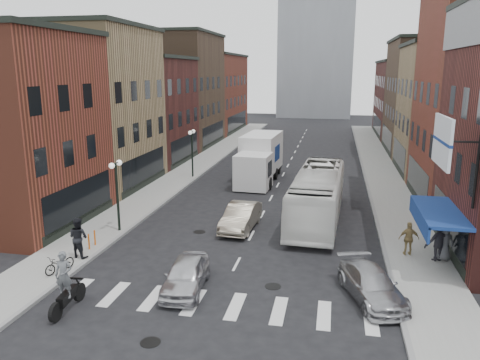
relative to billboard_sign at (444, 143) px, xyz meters
name	(u,v)px	position (x,y,z in m)	size (l,w,h in m)	color
ground	(232,273)	(-8.59, -0.50, -6.13)	(160.00, 160.00, 0.00)	black
sidewalk_left	(194,167)	(-17.09, 21.50, -6.06)	(3.00, 74.00, 0.15)	gray
sidewalk_right	(382,175)	(-0.09, 21.50, -6.06)	(3.00, 74.00, 0.15)	gray
curb_left	(210,169)	(-15.59, 21.50, -6.13)	(0.20, 74.00, 0.16)	gray
curb_right	(364,175)	(-1.59, 21.50, -6.13)	(0.20, 74.00, 0.16)	gray
crosswalk_stripes	(216,304)	(-8.59, -3.50, -6.13)	(12.00, 2.20, 0.01)	silver
bldg_left_mid_a	(81,108)	(-23.58, 13.50, 0.02)	(10.30, 10.20, 12.30)	#8E754E
bldg_left_mid_b	(135,110)	(-23.58, 23.50, -0.98)	(10.30, 10.20, 10.30)	#401916
bldg_left_far_a	(173,90)	(-23.58, 34.50, 0.52)	(10.30, 12.20, 13.30)	#483324
bldg_left_far_b	(205,93)	(-23.58, 48.50, -0.48)	(10.30, 16.20, 11.30)	brown
bldg_right_mid_b	(464,110)	(6.41, 23.50, -0.48)	(10.30, 10.20, 11.30)	#8E754E
bldg_right_far_a	(438,97)	(6.41, 34.50, 0.02)	(10.30, 12.20, 12.30)	#483324
bldg_right_far_b	(416,99)	(6.41, 48.50, -0.98)	(10.30, 16.20, 10.30)	#401916
awning_blue	(435,213)	(0.34, 2.00, -3.50)	(1.80, 5.00, 0.78)	navy
billboard_sign	(444,143)	(0.00, 0.00, 0.00)	(1.52, 3.00, 3.70)	black
streetlamp_near	(117,183)	(-15.99, 3.50, -3.22)	(0.32, 1.22, 4.11)	black
streetlamp_far	(192,144)	(-15.99, 17.50, -3.22)	(0.32, 1.22, 4.11)	black
bike_rack	(92,240)	(-16.19, 0.80, -5.58)	(0.08, 0.68, 0.80)	#D8590C
box_truck	(259,159)	(-10.27, 17.62, -4.27)	(2.98, 8.80, 3.77)	silver
motorcycle_rider	(65,284)	(-13.98, -5.14, -5.00)	(0.71, 2.37, 2.42)	black
transit_bus	(318,195)	(-5.15, 8.07, -4.57)	(2.63, 11.24, 3.13)	white
sedan_left_near	(186,275)	(-10.11, -2.50, -5.47)	(1.58, 3.92, 1.33)	silver
sedan_left_far	(241,217)	(-9.39, 5.50, -5.40)	(1.55, 4.43, 1.46)	#B1A590
curb_car	(372,285)	(-2.59, -1.83, -5.51)	(1.74, 4.28, 1.24)	#A3A4A8
parked_bicycle	(60,263)	(-16.09, -2.25, -5.59)	(0.53, 1.51, 0.80)	black
ped_left_solo	(78,237)	(-16.14, -0.49, -4.99)	(0.96, 0.55, 1.98)	black
ped_right_a	(438,240)	(0.69, 2.51, -4.99)	(1.28, 0.63, 1.98)	black
ped_right_b	(409,239)	(-0.53, 2.97, -5.15)	(0.98, 0.49, 1.66)	olive
ped_right_c	(444,242)	(1.01, 2.63, -5.10)	(0.86, 0.56, 1.77)	#54565B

